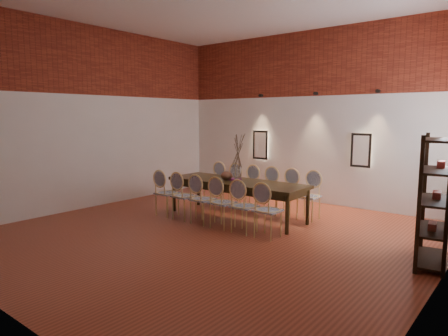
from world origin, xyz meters
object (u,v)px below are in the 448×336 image
Objects in this scene: chair_far_b at (230,186)px; chair_near_f at (268,210)px; chair_near_e at (244,206)px; bowl at (227,176)px; chair_near_a at (167,193)px; book at (233,179)px; chair_near_b at (184,196)px; chair_near_d at (223,202)px; chair_far_e at (287,193)px; chair_near_c at (203,199)px; chair_far_d at (267,191)px; shelving_rack at (435,200)px; chair_far_c at (248,188)px; vase at (238,174)px; dining_table at (236,199)px; chair_far_a at (214,183)px; chair_far_f at (309,196)px.

chair_near_f is at bearing 142.41° from chair_far_b.
chair_near_e reaches higher than bowl.
book is (1.10, 0.80, 0.30)m from chair_near_a.
chair_near_d is (0.97, 0.00, 0.00)m from chair_near_b.
chair_near_c is at bearing 57.00° from chair_far_e.
shelving_rack is at bearing 161.47° from chair_far_d.
chair_far_c is 3.13× the size of vase.
bowl is (-0.46, 0.70, 0.37)m from chair_near_d.
bowl is at bearing -166.78° from dining_table.
shelving_rack is (2.91, 0.37, 0.43)m from chair_near_e.
chair_far_c is (0.97, 0.00, 0.00)m from chair_far_a.
shelving_rack reaches higher than chair_near_e.
chair_far_e and chair_far_f have the same top height.
chair_near_d and chair_far_d have the same top height.
chair_near_d is 1.00× the size of chair_far_e.
chair_far_d is at bearing 153.11° from shelving_rack.
book is (-1.33, 0.79, 0.30)m from chair_near_f.
chair_far_f is (1.94, 1.51, 0.00)m from chair_near_b.
chair_far_b is 3.13× the size of vase.
chair_near_b is 1.00× the size of chair_near_e.
chair_near_e is 1.20m from book.
chair_far_d is (0.97, 1.50, 0.00)m from chair_near_b.
chair_near_a and chair_near_e have the same top height.
chair_near_b is 1.00× the size of chair_far_d.
chair_near_b is at bearing -135.44° from vase.
chair_near_d is 1.79m from chair_far_b.
chair_far_d is (0.49, 0.00, 0.00)m from chair_far_c.
book is (-0.36, 0.80, 0.30)m from chair_near_d.
bowl is (0.03, 0.70, 0.37)m from chair_near_c.
dining_table is at bearing 165.51° from shelving_rack.
chair_far_c is at bearing -180.00° from chair_far_b.
chair_near_f is (1.22, -0.74, 0.09)m from dining_table.
chair_near_a is 1.28m from bowl.
book is (0.10, 0.10, -0.07)m from bowl.
chair_far_a is at bearing 142.41° from chair_near_e.
chair_near_b is 1.00× the size of chair_near_f.
chair_near_e is (0.73, -0.75, 0.09)m from dining_table.
chair_near_b is at bearing 90.00° from chair_far_b.
chair_far_f is at bearing 28.05° from book.
chair_near_b reaches higher than dining_table.
chair_far_d is 0.84m from book.
chair_near_b is 1.00× the size of chair_far_f.
chair_near_d is at bearing -56.61° from bowl.
vase is at bearing 132.72° from chair_near_e.
chair_far_e is at bearing 45.75° from chair_near_b.
chair_far_f reaches higher than book.
chair_far_c is 1.00× the size of chair_far_f.
chair_far_a is 1.00× the size of chair_far_c.
chair_near_b and chair_far_f have the same top height.
chair_near_e is at bearing 72.01° from chair_far_f.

